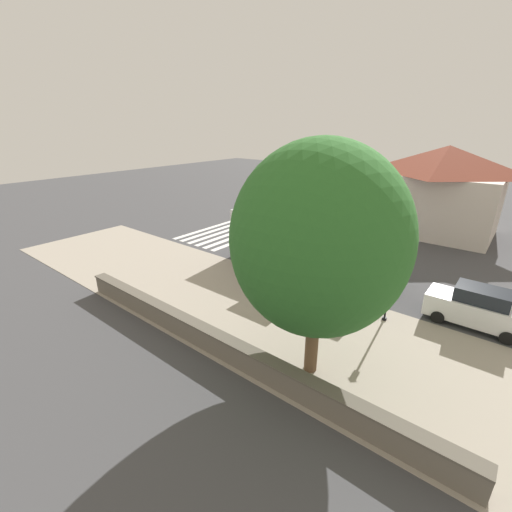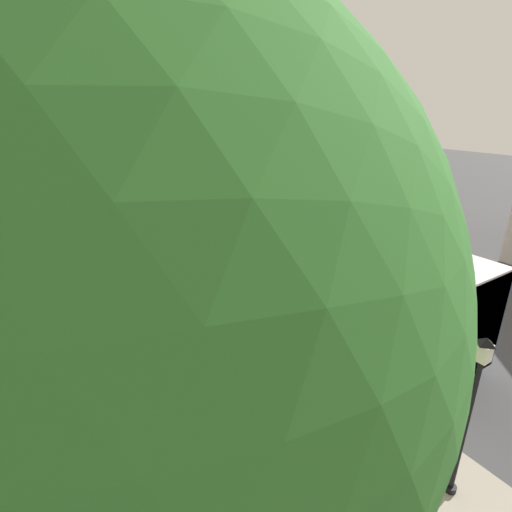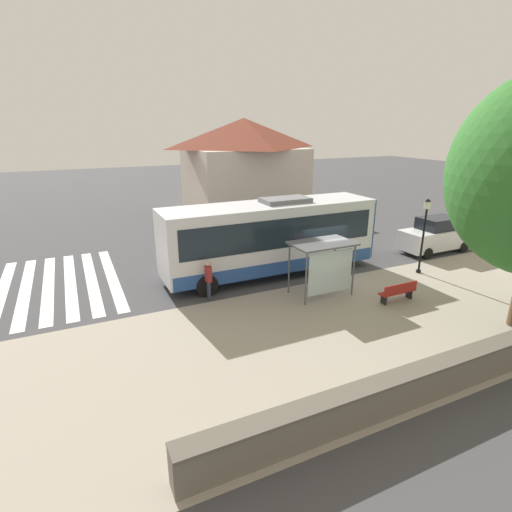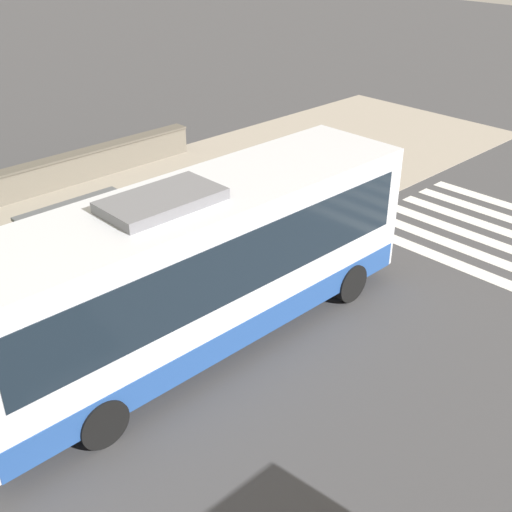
% 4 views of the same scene
% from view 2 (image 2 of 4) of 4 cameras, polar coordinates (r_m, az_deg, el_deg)
% --- Properties ---
extents(ground_plane, '(120.00, 120.00, 0.00)m').
position_cam_2_polar(ground_plane, '(13.49, 11.54, -14.72)').
color(ground_plane, '#424244').
rests_on(ground_plane, ground).
extents(sidewalk_plaza, '(9.00, 44.00, 0.02)m').
position_cam_2_polar(sidewalk_plaza, '(11.38, -6.27, -22.25)').
color(sidewalk_plaza, '#9E9384').
rests_on(sidewalk_plaza, ground).
extents(crosswalk_stripes, '(9.00, 5.25, 0.01)m').
position_cam_2_polar(crosswalk_stripes, '(24.79, 0.35, 2.82)').
color(crosswalk_stripes, silver).
rests_on(crosswalk_stripes, ground).
extents(stone_wall, '(0.60, 20.00, 1.07)m').
position_cam_2_polar(stone_wall, '(10.45, -28.93, -26.22)').
color(stone_wall, '#6B6356').
rests_on(stone_wall, ground).
extents(bus, '(2.77, 10.80, 3.84)m').
position_cam_2_polar(bus, '(15.18, 11.28, -1.84)').
color(bus, silver).
rests_on(bus, ground).
extents(bus_shelter, '(1.72, 2.73, 2.42)m').
position_cam_2_polar(bus_shelter, '(12.56, 2.73, -6.34)').
color(bus_shelter, '#515459').
rests_on(bus_shelter, ground).
extents(pedestrian, '(0.34, 0.24, 1.80)m').
position_cam_2_polar(pedestrian, '(17.35, -1.91, -1.69)').
color(pedestrian, '#2D3347').
rests_on(pedestrian, ground).
extents(bench, '(0.40, 1.79, 0.88)m').
position_cam_2_polar(bench, '(10.80, 2.03, -21.59)').
color(bench, maroon).
rests_on(bench, ground).
extents(street_lamp_near, '(0.28, 0.28, 3.84)m').
position_cam_2_polar(street_lamp_near, '(9.26, 28.29, -18.37)').
color(street_lamp_near, black).
rests_on(street_lamp_near, ground).
extents(shade_tree, '(6.39, 6.39, 9.17)m').
position_cam_2_polar(shade_tree, '(4.64, -15.02, -7.57)').
color(shade_tree, brown).
rests_on(shade_tree, ground).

